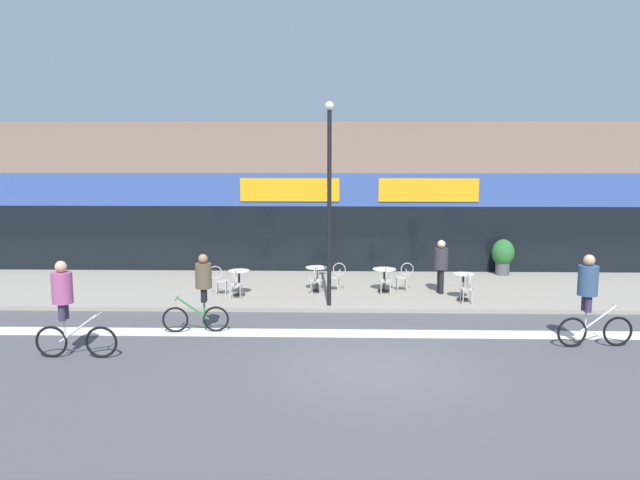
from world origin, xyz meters
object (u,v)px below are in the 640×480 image
at_px(bistro_table_0, 239,278).
at_px(bistro_table_1, 317,274).
at_px(bistro_table_2, 384,275).
at_px(cafe_chair_3_near, 468,287).
at_px(pedestrian_near_end, 441,262).
at_px(cafe_chair_0_near, 236,283).
at_px(planter_pot, 503,255).
at_px(cafe_chair_1_side, 336,275).
at_px(cafe_chair_2_near, 386,279).
at_px(cafe_chair_0_side, 219,278).
at_px(cyclist_1, 201,288).
at_px(cyclist_2, 66,303).
at_px(cyclist_0, 590,294).
at_px(cafe_chair_2_side, 404,275).
at_px(cafe_chair_1_near, 316,279).
at_px(bistro_table_3, 463,281).
at_px(lamp_post, 329,191).

relative_size(bistro_table_0, bistro_table_1, 1.01).
xyz_separation_m(bistro_table_0, bistro_table_2, (4.51, 0.69, -0.03)).
relative_size(cafe_chair_3_near, pedestrian_near_end, 0.54).
bearing_deg(pedestrian_near_end, cafe_chair_3_near, -79.85).
bearing_deg(cafe_chair_0_near, planter_pot, -63.89).
bearing_deg(cafe_chair_1_side, bistro_table_1, 6.71).
bearing_deg(planter_pot, cafe_chair_2_near, -143.19).
xyz_separation_m(cafe_chair_2_near, pedestrian_near_end, (1.73, 0.32, 0.48)).
bearing_deg(cafe_chair_2_near, cafe_chair_0_side, 92.91).
height_order(cafe_chair_0_near, pedestrian_near_end, pedestrian_near_end).
distance_m(bistro_table_0, cafe_chair_0_near, 0.63).
bearing_deg(planter_pot, cafe_chair_3_near, -116.14).
bearing_deg(cyclist_1, bistro_table_2, -144.09).
distance_m(bistro_table_0, cafe_chair_0_side, 0.63).
distance_m(cafe_chair_1_side, cyclist_2, 8.62).
height_order(cyclist_0, cyclist_2, cyclist_0).
bearing_deg(cafe_chair_2_side, cyclist_2, 33.79).
height_order(bistro_table_1, cyclist_1, cyclist_1).
height_order(cafe_chair_1_side, pedestrian_near_end, pedestrian_near_end).
distance_m(cafe_chair_0_near, cafe_chair_1_near, 2.45).
bearing_deg(pedestrian_near_end, bistro_table_3, -66.19).
xyz_separation_m(cafe_chair_0_side, cyclist_1, (0.24, -3.57, 0.51)).
bearing_deg(cafe_chair_2_near, cyclist_1, 128.73).
height_order(bistro_table_3, cafe_chair_0_side, cafe_chair_0_side).
xyz_separation_m(bistro_table_3, planter_pot, (2.17, 3.78, 0.16)).
bearing_deg(cafe_chair_2_side, cyclist_1, 33.42).
relative_size(cafe_chair_1_near, planter_pot, 0.70).
distance_m(lamp_post, cyclist_2, 7.50).
xyz_separation_m(cafe_chair_3_near, planter_pot, (2.16, 4.40, 0.19)).
distance_m(lamp_post, pedestrian_near_end, 4.45).
xyz_separation_m(cafe_chair_3_near, cyclist_1, (-7.17, -2.55, 0.51)).
height_order(planter_pot, cyclist_2, cyclist_2).
bearing_deg(cafe_chair_1_side, cafe_chair_1_near, 51.77).
bearing_deg(cafe_chair_0_side, planter_pot, 17.33).
relative_size(bistro_table_2, cyclist_0, 0.34).
xyz_separation_m(cafe_chair_0_near, cafe_chair_2_side, (5.14, 1.32, 0.00)).
bearing_deg(cafe_chair_0_near, cafe_chair_2_side, -73.61).
height_order(cafe_chair_3_near, pedestrian_near_end, pedestrian_near_end).
bearing_deg(cyclist_1, cyclist_0, 168.97).
bearing_deg(cyclist_0, cyclist_1, 169.03).
bearing_deg(bistro_table_1, cafe_chair_2_near, -15.43).
relative_size(cafe_chair_1_near, cafe_chair_2_near, 1.00).
bearing_deg(cafe_chair_0_side, cafe_chair_1_near, -1.50).
bearing_deg(cyclist_0, cafe_chair_3_near, 115.30).
distance_m(bistro_table_2, cafe_chair_1_near, 2.25).
relative_size(bistro_table_1, cafe_chair_1_side, 0.84).
bearing_deg(cafe_chair_1_near, pedestrian_near_end, -78.06).
height_order(bistro_table_2, cafe_chair_3_near, cafe_chair_3_near).
bearing_deg(bistro_table_0, cafe_chair_0_near, -90.24).
height_order(bistro_table_1, cyclist_2, cyclist_2).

